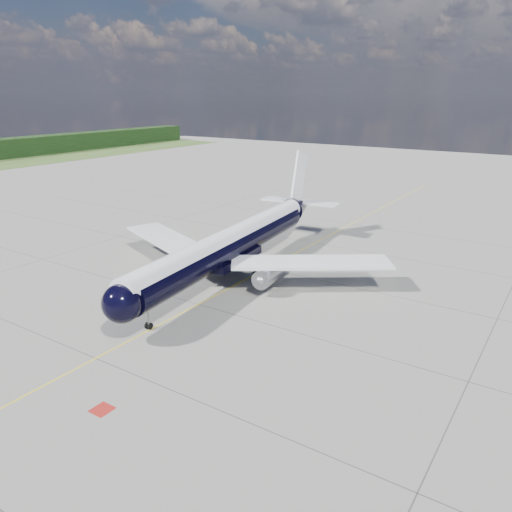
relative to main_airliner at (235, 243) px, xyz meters
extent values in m
plane|color=gray|center=(2.29, 9.45, -4.55)|extent=(320.00, 320.00, 0.00)
cube|color=yellow|center=(2.29, 4.45, -4.55)|extent=(0.16, 160.00, 0.01)
cube|color=maroon|center=(9.09, -30.55, -4.55)|extent=(1.60, 1.60, 0.01)
cylinder|color=black|center=(0.16, -1.40, -0.20)|extent=(8.29, 39.56, 3.94)
sphere|color=black|center=(2.46, -21.99, -0.20)|extent=(4.35, 4.35, 3.94)
cone|color=black|center=(-2.55, 22.79, 0.42)|extent=(4.72, 7.64, 3.94)
cylinder|color=white|center=(0.16, -1.40, 0.78)|extent=(7.66, 41.52, 3.07)
cube|color=black|center=(2.48, -22.20, 0.37)|extent=(2.61, 1.51, 0.57)
cube|color=white|center=(-10.83, -1.07, -1.13)|extent=(20.40, 12.14, 0.33)
cube|color=white|center=(10.79, 1.35, -1.13)|extent=(19.34, 15.51, 0.33)
cube|color=black|center=(0.16, -1.40, -1.65)|extent=(5.48, 10.78, 1.04)
cylinder|color=#B3B3BA|center=(-6.30, -4.21, -2.33)|extent=(2.84, 4.99, 2.32)
cylinder|color=#B3B3BA|center=(7.08, -2.71, -2.33)|extent=(2.84, 4.99, 2.32)
sphere|color=gray|center=(-6.06, -6.37, -2.33)|extent=(1.26, 1.26, 1.14)
sphere|color=gray|center=(7.32, -4.88, -2.33)|extent=(1.26, 1.26, 1.14)
cube|color=white|center=(-6.33, -4.01, -1.55)|extent=(0.60, 3.32, 1.14)
cube|color=white|center=(7.06, -2.51, -1.55)|extent=(0.60, 3.32, 1.14)
cube|color=white|center=(-2.49, 22.27, 5.70)|extent=(1.06, 6.57, 8.83)
cube|color=white|center=(-2.55, 22.79, 1.25)|extent=(13.75, 4.79, 0.23)
cylinder|color=gray|center=(2.06, -18.39, -3.26)|extent=(0.21, 0.21, 2.18)
cylinder|color=black|center=(1.85, -18.41, -4.19)|extent=(0.27, 0.74, 0.73)
cylinder|color=black|center=(2.26, -18.37, -4.19)|extent=(0.27, 0.74, 0.73)
cylinder|color=gray|center=(-3.31, -0.23, -3.15)|extent=(0.30, 0.30, 1.97)
cylinder|color=gray|center=(3.28, 0.51, -3.15)|extent=(0.30, 0.30, 1.97)
cylinder|color=black|center=(-3.25, -0.79, -3.98)|extent=(0.59, 1.18, 1.14)
cylinder|color=black|center=(-3.37, 0.34, -3.98)|extent=(0.59, 1.18, 1.14)
cylinder|color=black|center=(3.34, -0.06, -3.98)|extent=(0.59, 1.18, 1.14)
cylinder|color=black|center=(3.22, 1.08, -3.98)|extent=(0.59, 1.18, 1.14)
camera|label=1|loc=(37.56, -51.77, 19.13)|focal=35.00mm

